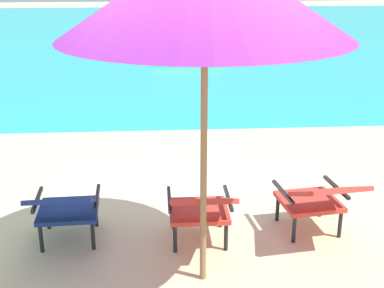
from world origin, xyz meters
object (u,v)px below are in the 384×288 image
lounge_chair_right (318,197)px  swim_buoy (188,61)px  lounge_chair_center (200,207)px  lounge_chair_left (65,207)px

lounge_chair_right → swim_buoy: bearing=94.9°
swim_buoy → lounge_chair_center: lounge_chair_center is taller
lounge_chair_center → lounge_chair_right: size_ratio=0.93×
lounge_chair_right → lounge_chair_left: bearing=-179.0°
lounge_chair_center → lounge_chair_right: bearing=6.6°
swim_buoy → lounge_chair_center: 8.00m
swim_buoy → lounge_chair_center: (-0.38, -7.98, 0.31)m
lounge_chair_left → lounge_chair_right: same height
swim_buoy → lounge_chair_right: size_ratio=1.70×
lounge_chair_center → lounge_chair_right: 1.06m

